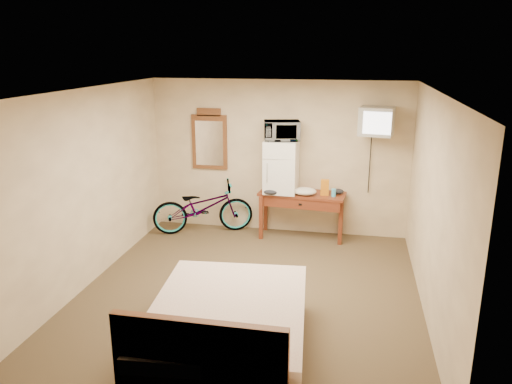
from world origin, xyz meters
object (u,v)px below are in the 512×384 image
(microwave, at_px, (282,131))
(crt_television, at_px, (377,121))
(desk, at_px, (302,201))
(wall_mirror, at_px, (210,140))
(mini_fridge, at_px, (281,166))
(bed, at_px, (226,329))
(bicycle, at_px, (203,207))
(blue_cup, at_px, (334,193))

(microwave, xyz_separation_m, crt_television, (1.42, -0.01, 0.19))
(desk, bearing_deg, wall_mirror, 170.23)
(mini_fridge, bearing_deg, crt_television, -0.35)
(desk, height_order, mini_fridge, mini_fridge)
(microwave, height_order, bed, microwave)
(crt_television, relative_size, wall_mirror, 0.61)
(bicycle, bearing_deg, mini_fridge, -107.50)
(desk, height_order, wall_mirror, wall_mirror)
(microwave, height_order, blue_cup, microwave)
(desk, distance_m, bed, 3.41)
(desk, height_order, bed, bed)
(mini_fridge, height_order, wall_mirror, wall_mirror)
(crt_television, bearing_deg, mini_fridge, 179.65)
(blue_cup, xyz_separation_m, bicycle, (-2.13, 0.03, -0.38))
(microwave, bearing_deg, crt_television, -12.53)
(desk, distance_m, crt_television, 1.68)
(desk, relative_size, mini_fridge, 1.68)
(bed, bearing_deg, wall_mirror, 108.32)
(wall_mirror, xyz_separation_m, bicycle, (-0.05, -0.32, -1.07))
(desk, xyz_separation_m, microwave, (-0.34, 0.03, 1.11))
(microwave, relative_size, bicycle, 0.33)
(bed, bearing_deg, desk, 83.64)
(desk, bearing_deg, crt_television, 1.13)
(microwave, xyz_separation_m, blue_cup, (0.84, -0.11, -0.93))
(wall_mirror, height_order, bed, wall_mirror)
(blue_cup, bearing_deg, crt_television, 9.95)
(blue_cup, relative_size, crt_television, 0.20)
(wall_mirror, bearing_deg, crt_television, -5.39)
(mini_fridge, xyz_separation_m, blue_cup, (0.84, -0.11, -0.36))
(microwave, bearing_deg, wall_mirror, 156.78)
(crt_television, height_order, bicycle, crt_television)
(desk, distance_m, blue_cup, 0.54)
(bicycle, relative_size, bed, 0.78)
(crt_television, bearing_deg, desk, -178.87)
(desk, bearing_deg, bicycle, -178.23)
(wall_mirror, bearing_deg, bed, -71.68)
(desk, xyz_separation_m, blue_cup, (0.50, -0.08, 0.18))
(crt_television, bearing_deg, bicycle, -178.48)
(mini_fridge, height_order, bed, mini_fridge)
(microwave, distance_m, wall_mirror, 1.29)
(wall_mirror, bearing_deg, desk, -9.77)
(mini_fridge, bearing_deg, bed, -90.59)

